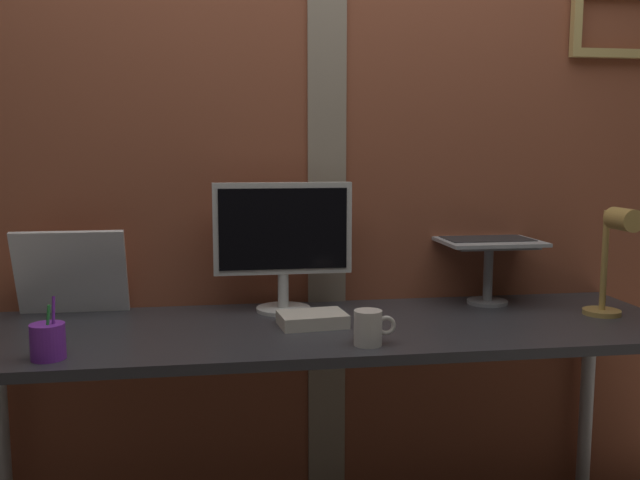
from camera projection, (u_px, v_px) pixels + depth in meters
brick_wall_back at (310, 138)px, 2.38m from camera, size 3.00×0.16×2.68m
desk at (325, 348)px, 2.08m from camera, size 2.19×0.66×0.77m
monitor at (283, 235)px, 2.23m from camera, size 0.45×0.18×0.43m
laptop_stand at (488, 263)px, 2.35m from camera, size 0.28×0.22×0.21m
laptop at (482, 222)px, 2.40m from camera, size 0.33×0.31×0.25m
whiteboard_panel at (71, 273)px, 2.19m from camera, size 0.35×0.10×0.28m
desk_lamp at (615, 250)px, 2.13m from camera, size 0.12×0.20×0.36m
pen_cup at (48, 341)px, 1.73m from camera, size 0.09×0.09×0.16m
coffee_mug at (369, 328)px, 1.86m from camera, size 0.12×0.08×0.10m
paper_clutter_stack at (312, 319)px, 2.07m from camera, size 0.21×0.16×0.04m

